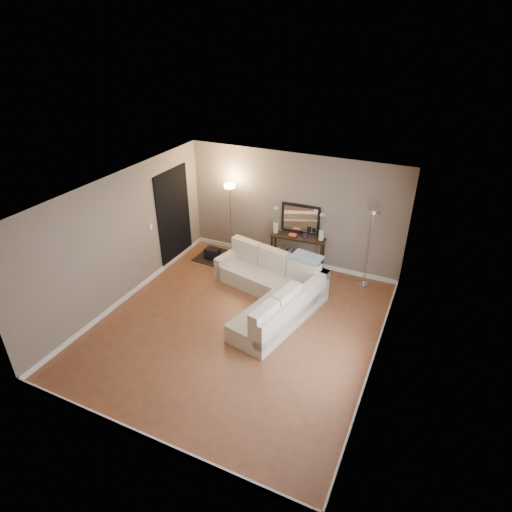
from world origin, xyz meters
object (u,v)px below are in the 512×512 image
at_px(sectional_sofa, 272,289).
at_px(console_table, 294,249).
at_px(floor_lamp_unlit, 371,233).
at_px(floor_lamp_lit, 230,206).

distance_m(sectional_sofa, console_table, 1.57).
relative_size(console_table, floor_lamp_unlit, 0.71).
distance_m(sectional_sofa, floor_lamp_lit, 2.45).
bearing_deg(floor_lamp_unlit, console_table, 175.28).
bearing_deg(floor_lamp_lit, console_table, 2.75).
bearing_deg(sectional_sofa, console_table, 94.17).
bearing_deg(sectional_sofa, floor_lamp_unlit, 42.29).
height_order(console_table, floor_lamp_unlit, floor_lamp_unlit).
height_order(floor_lamp_lit, floor_lamp_unlit, floor_lamp_lit).
height_order(console_table, floor_lamp_lit, floor_lamp_lit).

